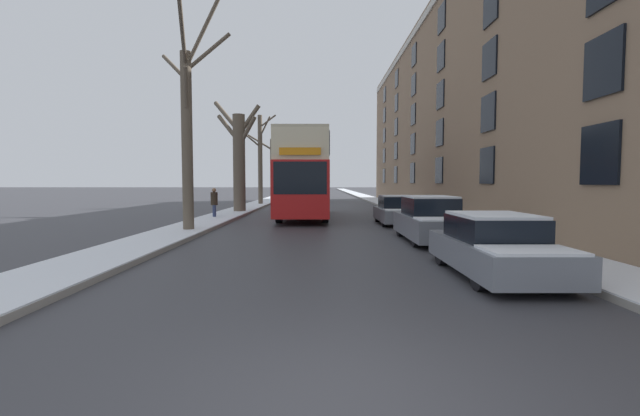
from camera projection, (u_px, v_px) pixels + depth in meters
name	position (u px, v px, depth m)	size (l,w,h in m)	color
sidewalk_left	(281.00, 196.00, 56.48)	(2.03, 130.00, 0.16)	gray
sidewalk_right	(365.00, 196.00, 56.44)	(2.03, 130.00, 0.16)	gray
terrace_facade_right	(498.00, 110.00, 27.35)	(9.10, 47.38, 13.14)	#8C7056
bare_tree_left_0	(190.00, 127.00, 16.16)	(2.96, 3.56, 8.91)	brown
bare_tree_left_1	(240.00, 157.00, 26.71)	(3.34, 2.45, 7.27)	brown
bare_tree_left_2	(262.00, 158.00, 35.68)	(2.95, 1.29, 7.57)	brown
bare_tree_left_3	(275.00, 165.00, 45.21)	(4.92, 2.58, 7.11)	brown
double_decker_bus	(306.00, 172.00, 23.54)	(2.60, 10.32, 4.47)	red
parked_car_0	(497.00, 247.00, 8.90)	(1.76, 4.05, 1.30)	slate
parked_car_1	(432.00, 221.00, 14.15)	(1.75, 4.22, 1.50)	slate
parked_car_2	(400.00, 211.00, 19.95)	(1.87, 3.90, 1.34)	slate
oncoming_van	(310.00, 190.00, 42.19)	(2.02, 5.50, 2.17)	#9EA3AD
pedestrian_left_sidewalk	(216.00, 202.00, 22.30)	(0.36, 0.36, 1.65)	navy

